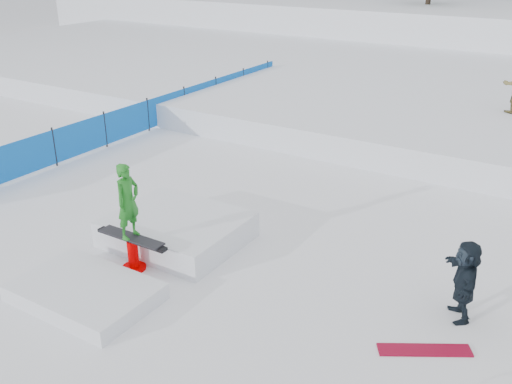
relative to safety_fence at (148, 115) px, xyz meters
The scene contains 7 objects.
ground 9.28m from the safety_fence, 45.44° to the right, with size 120.00×120.00×0.00m, color white.
snow_berm 24.29m from the safety_fence, 74.48° to the left, with size 60.00×14.00×2.40m, color white.
snow_midrise 11.43m from the safety_fence, 55.34° to the left, with size 50.00×18.00×0.80m, color white.
safety_fence is the anchor object (origin of this frame).
spectator_dark 12.31m from the safety_fence, 24.32° to the right, with size 1.29×0.41×1.40m, color black.
loose_board_red 12.65m from the safety_fence, 29.49° to the right, with size 1.40×0.28×0.03m, color maroon.
jib_rail_feature 8.37m from the safety_fence, 47.66° to the right, with size 2.60×4.40×2.11m.
Camera 1 is at (5.99, -6.84, 5.62)m, focal length 40.00 mm.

